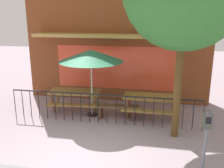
{
  "coord_description": "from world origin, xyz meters",
  "views": [
    {
      "loc": [
        1.68,
        -5.24,
        3.38
      ],
      "look_at": [
        0.23,
        2.45,
        1.21
      ],
      "focal_mm": 40.3,
      "sensor_mm": 36.0,
      "label": 1
    }
  ],
  "objects": [
    {
      "name": "patio_fence_front",
      "position": [
        -0.0,
        2.05,
        0.66
      ],
      "size": [
        6.14,
        0.04,
        0.97
      ],
      "color": "black",
      "rests_on": "ground"
    },
    {
      "name": "parking_meter_near",
      "position": [
        2.73,
        -0.19,
        1.17
      ],
      "size": [
        0.18,
        0.17,
        1.52
      ],
      "color": "slate",
      "rests_on": "ground"
    },
    {
      "name": "picnic_table_left",
      "position": [
        -1.18,
        2.88,
        0.61
      ],
      "size": [
        1.91,
        1.52,
        0.79
      ],
      "color": "olive",
      "rests_on": "ground"
    },
    {
      "name": "patio_umbrella",
      "position": [
        -0.5,
        2.61,
        2.08
      ],
      "size": [
        2.12,
        2.12,
        2.28
      ],
      "color": "black",
      "rests_on": "ground"
    },
    {
      "name": "picnic_table_right",
      "position": [
        1.48,
        2.78,
        0.61
      ],
      "size": [
        1.82,
        1.38,
        0.79
      ],
      "color": "olive",
      "rests_on": "ground"
    },
    {
      "name": "ground",
      "position": [
        0.0,
        0.0,
        0.0
      ],
      "size": [
        40.0,
        40.0,
        0.0
      ],
      "primitive_type": "plane",
      "color": "gray"
    },
    {
      "name": "patio_bench",
      "position": [
        0.41,
        2.46,
        0.35
      ],
      "size": [
        1.41,
        0.39,
        0.48
      ],
      "color": "brown",
      "rests_on": "ground"
    },
    {
      "name": "pub_storefront",
      "position": [
        0.0,
        4.61,
        2.71
      ],
      "size": [
        7.28,
        1.25,
        5.46
      ],
      "color": "#4E1B11",
      "rests_on": "ground"
    }
  ]
}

